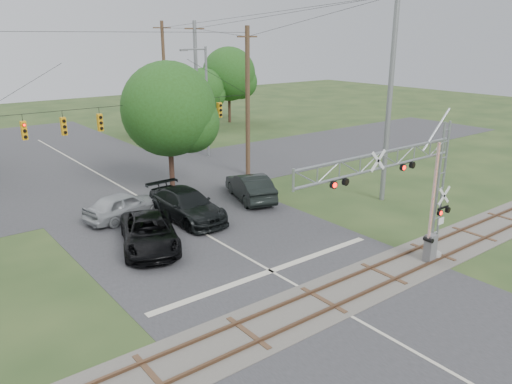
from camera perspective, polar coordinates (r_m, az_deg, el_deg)
ground at (r=20.77m, az=11.71°, el=-14.27°), size 160.00×160.00×0.00m
road_main at (r=27.46m, az=-4.27°, el=-5.71°), size 14.00×90.00×0.02m
road_cross at (r=39.27m, az=-15.67°, el=0.87°), size 90.00×12.00×0.02m
railroad_track at (r=21.90m, az=7.68°, el=-12.16°), size 90.00×3.20×0.17m
crossing_gantry at (r=23.27m, az=16.61°, el=0.49°), size 10.15×0.89×6.96m
traffic_signal_span at (r=34.81m, az=-12.53°, el=8.65°), size 19.34×0.36×11.50m
pickup_black at (r=26.99m, az=-12.09°, el=-4.59°), size 4.77×6.65×1.68m
car_dark at (r=30.68m, az=-7.94°, el=-1.48°), size 2.80×6.43×1.84m
sedan_silver at (r=31.57m, az=-14.90°, el=-1.50°), size 5.30×3.02×1.70m
suv_dark at (r=34.07m, az=-0.66°, el=0.61°), size 3.51×5.86×1.82m
streetlight at (r=45.82m, az=-5.85°, el=10.77°), size 2.63×0.27×9.86m
utility_poles at (r=39.03m, az=-11.10°, el=10.27°), size 26.80×28.28×13.86m
treeline at (r=48.81m, az=-21.78°, el=10.22°), size 50.99×28.81×9.49m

